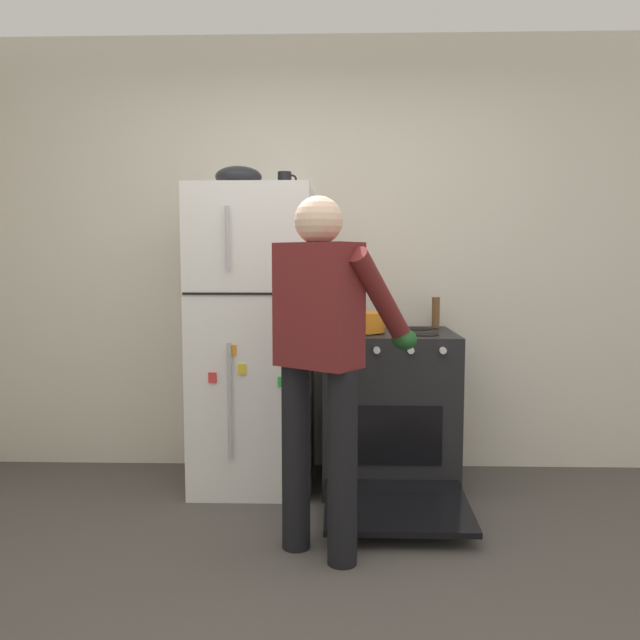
% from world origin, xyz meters
% --- Properties ---
extents(ground, '(8.00, 8.00, 0.00)m').
position_xyz_m(ground, '(0.00, 0.00, 0.00)').
color(ground, '#4C4742').
extents(kitchen_wall_back, '(6.00, 0.10, 2.70)m').
position_xyz_m(kitchen_wall_back, '(0.00, 1.95, 1.35)').
color(kitchen_wall_back, silver).
rests_on(kitchen_wall_back, ground).
extents(refrigerator, '(0.68, 0.72, 1.74)m').
position_xyz_m(refrigerator, '(-0.38, 1.57, 0.87)').
color(refrigerator, white).
rests_on(refrigerator, ground).
extents(stove_range, '(0.76, 1.22, 0.91)m').
position_xyz_m(stove_range, '(0.41, 1.55, 0.44)').
color(stove_range, black).
rests_on(stove_range, ground).
extents(person_cook, '(0.67, 0.72, 1.60)m').
position_xyz_m(person_cook, '(0.05, 0.66, 0.96)').
color(person_cook, black).
rests_on(person_cook, ground).
extents(red_pot, '(0.37, 0.27, 0.11)m').
position_xyz_m(red_pot, '(0.25, 1.52, 0.97)').
color(red_pot, orange).
rests_on(red_pot, stove_range).
extents(coffee_mug, '(0.11, 0.08, 0.10)m').
position_xyz_m(coffee_mug, '(-0.20, 1.62, 1.79)').
color(coffee_mug, black).
rests_on(coffee_mug, refrigerator).
extents(pepper_mill, '(0.05, 0.05, 0.19)m').
position_xyz_m(pepper_mill, '(0.71, 1.77, 1.01)').
color(pepper_mill, brown).
rests_on(pepper_mill, stove_range).
extents(mixing_bowl, '(0.27, 0.27, 0.12)m').
position_xyz_m(mixing_bowl, '(-0.46, 1.57, 1.80)').
color(mixing_bowl, black).
rests_on(mixing_bowl, refrigerator).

